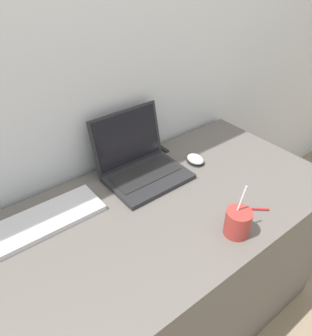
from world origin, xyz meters
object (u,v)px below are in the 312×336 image
object	(u,v)px
drink_cup	(238,222)
external_keyboard	(43,221)
computer_mouse	(195,160)
laptop	(140,163)
usb_stick	(164,149)
pen	(249,209)

from	to	relation	value
drink_cup	external_keyboard	bearing A→B (deg)	137.72
computer_mouse	laptop	bearing A→B (deg)	161.00
drink_cup	external_keyboard	distance (m)	0.69
usb_stick	pen	world-z (taller)	same
drink_cup	external_keyboard	size ratio (longest dim) A/B	0.46
external_keyboard	pen	bearing A→B (deg)	-33.01
external_keyboard	pen	size ratio (longest dim) A/B	3.66
computer_mouse	external_keyboard	size ratio (longest dim) A/B	0.21
pen	computer_mouse	bearing A→B (deg)	80.72
laptop	usb_stick	distance (m)	0.23
laptop	external_keyboard	xyz separation A→B (m)	(-0.45, -0.03, -0.05)
drink_cup	laptop	bearing A→B (deg)	96.74
laptop	drink_cup	xyz separation A→B (m)	(0.06, -0.49, -0.01)
computer_mouse	external_keyboard	bearing A→B (deg)	175.10
laptop	external_keyboard	world-z (taller)	laptop
computer_mouse	pen	bearing A→B (deg)	-99.28
laptop	usb_stick	size ratio (longest dim) A/B	5.54
laptop	external_keyboard	distance (m)	0.45
drink_cup	pen	xyz separation A→B (m)	(0.13, 0.05, -0.05)
computer_mouse	usb_stick	distance (m)	0.18
external_keyboard	pen	xyz separation A→B (m)	(0.64, -0.42, -0.01)
computer_mouse	external_keyboard	distance (m)	0.70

